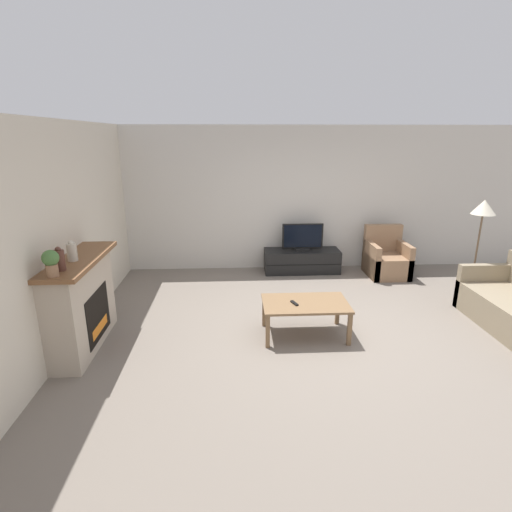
% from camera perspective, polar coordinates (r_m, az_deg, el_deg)
% --- Properties ---
extents(ground_plane, '(24.00, 24.00, 0.00)m').
position_cam_1_polar(ground_plane, '(5.51, 9.64, -10.53)').
color(ground_plane, slate).
extents(wall_back, '(12.00, 0.06, 2.70)m').
position_cam_1_polar(wall_back, '(7.71, 5.68, 8.10)').
color(wall_back, beige).
rests_on(wall_back, ground).
extents(wall_left, '(0.06, 12.00, 2.70)m').
position_cam_1_polar(wall_left, '(5.32, -25.99, 2.52)').
color(wall_left, beige).
rests_on(wall_left, ground).
extents(fireplace, '(0.48, 1.51, 1.14)m').
position_cam_1_polar(fireplace, '(5.28, -23.66, -6.10)').
color(fireplace, '#B7A893').
rests_on(fireplace, ground).
extents(mantel_vase_left, '(0.11, 0.11, 0.26)m').
position_cam_1_polar(mantel_vase_left, '(4.66, -26.29, -0.46)').
color(mantel_vase_left, '#512D23').
rests_on(mantel_vase_left, fireplace).
extents(mantel_vase_centre_left, '(0.11, 0.11, 0.24)m').
position_cam_1_polar(mantel_vase_centre_left, '(4.96, -24.81, 0.58)').
color(mantel_vase_centre_left, beige).
rests_on(mantel_vase_centre_left, fireplace).
extents(potted_plant, '(0.16, 0.16, 0.28)m').
position_cam_1_polar(potted_plant, '(4.48, -27.25, -0.71)').
color(potted_plant, '#936B4C').
rests_on(potted_plant, fireplace).
extents(tv_stand, '(1.42, 0.51, 0.43)m').
position_cam_1_polar(tv_stand, '(7.67, 6.55, -0.69)').
color(tv_stand, black).
rests_on(tv_stand, ground).
extents(tv, '(0.77, 0.18, 0.51)m').
position_cam_1_polar(tv, '(7.55, 6.67, 2.57)').
color(tv, black).
rests_on(tv, tv_stand).
extents(armchair, '(0.70, 0.76, 0.91)m').
position_cam_1_polar(armchair, '(7.81, 18.09, -0.51)').
color(armchair, '#937051').
rests_on(armchair, ground).
extents(coffee_table, '(1.09, 0.67, 0.46)m').
position_cam_1_polar(coffee_table, '(5.21, 7.05, -7.12)').
color(coffee_table, brown).
rests_on(coffee_table, ground).
extents(remote, '(0.09, 0.15, 0.02)m').
position_cam_1_polar(remote, '(5.12, 5.50, -6.72)').
color(remote, black).
rests_on(remote, coffee_table).
extents(floor_lamp, '(0.35, 0.35, 1.59)m').
position_cam_1_polar(floor_lamp, '(6.94, 29.68, 5.30)').
color(floor_lamp, black).
rests_on(floor_lamp, ground).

